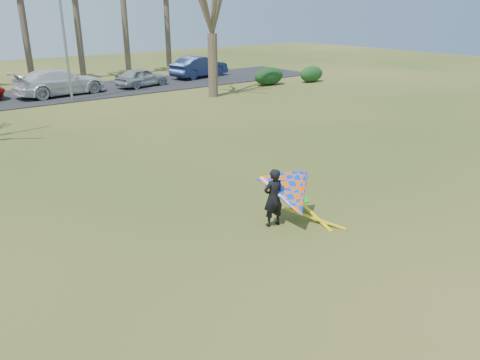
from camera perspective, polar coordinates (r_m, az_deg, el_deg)
ground at (r=12.02m, az=5.85°, el=-7.59°), size 100.00×100.00×0.00m
parking_strip at (r=33.93m, az=-24.62°, el=9.14°), size 46.00×7.00×0.06m
streetlight at (r=31.16m, az=-20.48°, el=17.11°), size 2.28×0.18×8.00m
hedge_near at (r=36.13m, az=3.56°, el=12.51°), size 2.61×1.18×1.31m
hedge_far at (r=37.97m, az=8.71°, el=12.65°), size 2.22×1.04×1.23m
car_3 at (r=33.71m, az=-21.11°, el=11.09°), size 6.16×3.15×1.71m
car_4 at (r=35.74m, az=-11.90°, el=12.17°), size 4.24×2.45×1.36m
car_5 at (r=39.87m, az=-4.97°, el=13.60°), size 5.44×2.89×1.71m
kite_flyer at (r=12.64m, az=6.14°, el=-1.90°), size 2.13×2.39×2.02m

